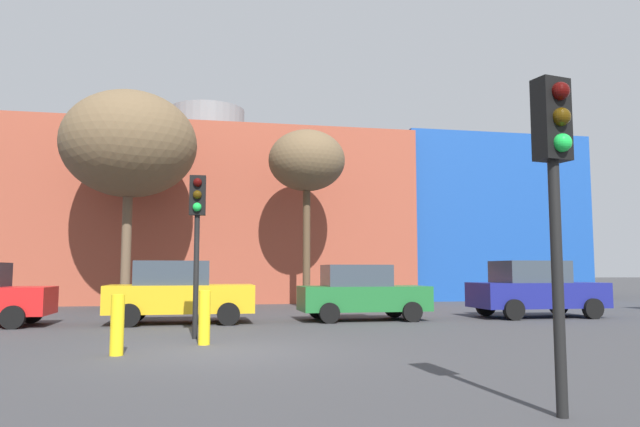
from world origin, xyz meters
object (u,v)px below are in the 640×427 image
parked_car_2 (179,292)px  parked_car_4 (535,289)px  traffic_light_near_right (555,165)px  bare_tree_0 (307,162)px  parked_car_3 (361,293)px  bare_tree_1 (129,145)px  bollard_yellow_1 (117,325)px  traffic_light_island (197,218)px  bollard_yellow_0 (204,318)px

parked_car_2 → parked_car_4: (11.27, -0.00, 0.02)m
traffic_light_near_right → bare_tree_0: size_ratio=0.49×
parked_car_2 → bare_tree_0: bare_tree_0 is taller
parked_car_3 → traffic_light_near_right: size_ratio=1.08×
traffic_light_near_right → bare_tree_1: bare_tree_1 is taller
bare_tree_0 → bare_tree_1: 7.09m
parked_car_3 → traffic_light_near_right: traffic_light_near_right is taller
bare_tree_1 → parked_car_3: bearing=-38.8°
bare_tree_0 → bollard_yellow_1: bearing=-114.0°
bare_tree_1 → traffic_light_near_right: bearing=-70.2°
traffic_light_near_right → traffic_light_island: bearing=-165.7°
bollard_yellow_0 → parked_car_4: bearing=25.9°
parked_car_2 → bare_tree_1: bare_tree_1 is taller
bollard_yellow_0 → parked_car_3: bearing=47.3°
parked_car_3 → traffic_light_near_right: bearing=-95.3°
parked_car_2 → bollard_yellow_1: parked_car_2 is taller
parked_car_3 → traffic_light_island: bearing=-140.8°
traffic_light_near_right → parked_car_3: bearing=163.5°
traffic_light_near_right → bare_tree_1: size_ratio=0.42×
parked_car_4 → bollard_yellow_1: 13.69m
bollard_yellow_1 → bare_tree_0: bearing=66.0°
bare_tree_1 → bollard_yellow_0: bearing=-75.4°
traffic_light_island → bollard_yellow_0: size_ratio=3.33×
bare_tree_0 → bollard_yellow_0: size_ratio=6.68×
parked_car_4 → bare_tree_0: bearing=135.2°
traffic_light_island → bollard_yellow_0: traffic_light_island is taller
bollard_yellow_1 → traffic_light_near_right: bearing=-47.4°
parked_car_4 → bollard_yellow_1: bearing=-152.2°
parked_car_2 → bare_tree_1: bearing=109.8°
parked_car_4 → bollard_yellow_0: parked_car_4 is taller
parked_car_2 → traffic_light_near_right: size_ratio=1.15×
traffic_light_near_right → traffic_light_island: (-3.82, 7.99, 0.05)m
parked_car_2 → bollard_yellow_0: bearing=-82.1°
parked_car_4 → bollard_yellow_1: (-12.10, -6.39, -0.36)m
parked_car_3 → parked_car_4: 5.83m
traffic_light_island → bare_tree_0: size_ratio=0.50×
traffic_light_island → bollard_yellow_1: traffic_light_island is taller
parked_car_4 → traffic_light_near_right: bearing=-120.0°
bollard_yellow_0 → parked_car_2: bearing=97.9°
traffic_light_island → bare_tree_0: bare_tree_0 is taller
parked_car_3 → bare_tree_1: bearing=141.2°
parked_car_2 → parked_car_3: (5.44, -0.00, -0.05)m
parked_car_4 → traffic_light_near_right: (-6.93, -12.01, 1.74)m
parked_car_2 → bollard_yellow_1: 6.45m
parked_car_3 → traffic_light_island: traffic_light_island is taller
parked_car_3 → bollard_yellow_1: size_ratio=3.57×
traffic_light_island → parked_car_3: bearing=131.7°
parked_car_2 → bare_tree_1: 8.57m
bare_tree_0 → bollard_yellow_1: 15.00m
parked_car_3 → traffic_light_island: 6.63m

